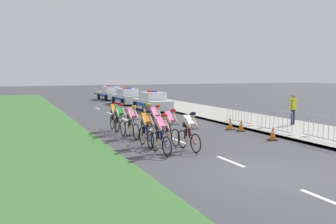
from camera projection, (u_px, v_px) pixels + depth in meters
The scene contains 24 objects.
ground_plane at pixel (261, 174), 10.52m from camera, with size 160.00×160.00×0.00m, color #424247.
sidewalk_slab at pixel (214, 113), 26.01m from camera, with size 4.60×60.00×0.12m, color #A3A099.
kerb_edge at pixel (187, 114), 25.11m from camera, with size 0.16×60.00×0.13m, color #9E9E99.
grass_verge at pixel (14, 124), 20.60m from camera, with size 7.00×60.00×0.01m, color #3D7033.
lane_markings_centre at pixel (147, 128), 19.25m from camera, with size 0.14×25.60×0.01m.
cyclist_lead at pixel (161, 133), 13.06m from camera, with size 0.43×1.72×1.56m.
cyclist_second at pixel (189, 130), 13.61m from camera, with size 0.43×1.72×1.56m.
cyclist_third at pixel (146, 128), 14.28m from camera, with size 0.42×1.72×1.56m.
cyclist_fourth at pixel (170, 126), 14.80m from camera, with size 0.43×1.72×1.56m.
cyclist_fifth at pixel (132, 121), 16.25m from camera, with size 0.44×1.72×1.56m.
cyclist_sixth at pixel (155, 120), 16.56m from camera, with size 0.45×1.72×1.56m.
cyclist_seventh at pixel (120, 118), 17.32m from camera, with size 0.42×1.72×1.56m.
cyclist_eighth at pixel (147, 118), 17.49m from camera, with size 0.42×1.72×1.56m.
cyclist_ninth at pixel (115, 116), 18.34m from camera, with size 0.42×1.72×1.56m.
police_car_nearest at pixel (152, 102), 28.16m from camera, with size 2.08×4.44×1.59m.
police_car_second at pixel (127, 97), 34.16m from camera, with size 2.13×4.47×1.59m.
police_car_third at pixel (110, 94), 39.91m from camera, with size 2.20×4.50×1.59m.
crowd_barrier_front at pixel (323, 129), 14.89m from camera, with size 0.63×2.32×1.07m.
crowd_barrier_middle at pixel (274, 121), 17.22m from camera, with size 0.61×2.32×1.07m.
crowd_barrier_rear at pixel (239, 114), 20.18m from camera, with size 0.54×2.32×1.07m.
traffic_cone_near at pixel (241, 125), 18.22m from camera, with size 0.36×0.36×0.64m.
traffic_cone_mid at pixel (273, 133), 15.77m from camera, with size 0.36×0.36×0.64m.
traffic_cone_far at pixel (230, 124), 18.69m from camera, with size 0.36×0.36×0.64m.
spectator_closest at pixel (293, 107), 19.63m from camera, with size 0.52×0.33×1.68m.
Camera 1 is at (-6.67, -8.27, 2.95)m, focal length 38.08 mm.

